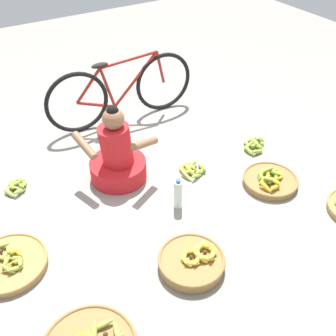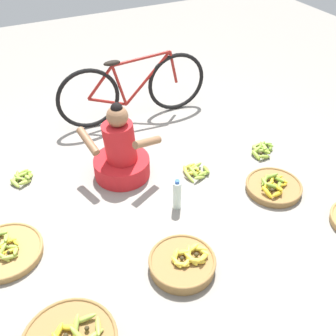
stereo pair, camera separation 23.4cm
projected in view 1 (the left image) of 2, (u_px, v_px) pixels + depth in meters
name	position (u px, v px, depth m)	size (l,w,h in m)	color
ground_plane	(157.00, 186.00, 3.61)	(10.00, 10.00, 0.00)	gray
vendor_woman_front	(117.00, 156.00, 3.56)	(0.67, 0.55, 0.76)	red
bicycle_leaning	(122.00, 91.00, 4.29)	(1.70, 0.14, 0.73)	black
banana_basket_near_vendor	(270.00, 180.00, 3.61)	(0.50, 0.50, 0.14)	olive
banana_basket_mid_right	(192.00, 261.00, 2.88)	(0.49, 0.49, 0.16)	olive
banana_basket_back_right	(8.00, 263.00, 2.88)	(0.56, 0.56, 0.13)	#A87F47
loose_bananas_back_center	(254.00, 145.00, 4.07)	(0.29, 0.26, 0.10)	#8CAD38
loose_bananas_front_right	(192.00, 170.00, 3.75)	(0.27, 0.26, 0.09)	#8CAD38
loose_bananas_mid_left	(16.00, 187.00, 3.56)	(0.24, 0.25, 0.09)	#9EB747
water_bottle	(178.00, 194.00, 3.31)	(0.07, 0.07, 0.30)	silver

